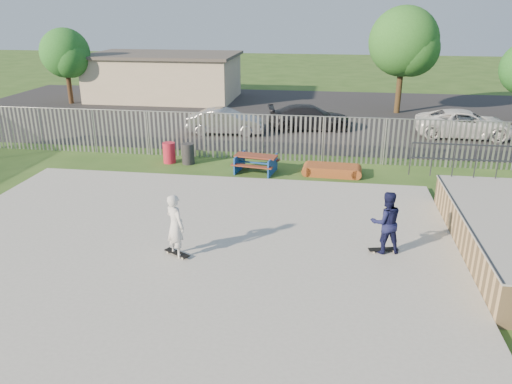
# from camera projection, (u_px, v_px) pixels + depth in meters

# --- Properties ---
(ground) EXTENTS (120.00, 120.00, 0.00)m
(ground) POSITION_uv_depth(u_px,v_px,m) (184.00, 251.00, 13.87)
(ground) COLOR #2B4E1A
(ground) RESTS_ON ground
(concrete_slab) EXTENTS (15.00, 12.00, 0.15)m
(concrete_slab) POSITION_uv_depth(u_px,v_px,m) (184.00, 248.00, 13.84)
(concrete_slab) COLOR #9E9E99
(concrete_slab) RESTS_ON ground
(fence) EXTENTS (26.04, 16.02, 2.00)m
(fence) POSITION_uv_depth(u_px,v_px,m) (246.00, 168.00, 17.63)
(fence) COLOR gray
(fence) RESTS_ON ground
(picnic_table) EXTENTS (1.89, 1.64, 0.72)m
(picnic_table) POSITION_uv_depth(u_px,v_px,m) (256.00, 163.00, 20.28)
(picnic_table) COLOR maroon
(picnic_table) RESTS_ON ground
(funbox) EXTENTS (2.00, 1.08, 0.39)m
(funbox) POSITION_uv_depth(u_px,v_px,m) (332.00, 170.00, 20.00)
(funbox) COLOR brown
(funbox) RESTS_ON ground
(trash_bin_red) EXTENTS (0.53, 0.53, 0.89)m
(trash_bin_red) POSITION_uv_depth(u_px,v_px,m) (169.00, 153.00, 21.46)
(trash_bin_red) COLOR #B61C30
(trash_bin_red) RESTS_ON ground
(trash_bin_grey) EXTENTS (0.53, 0.53, 0.89)m
(trash_bin_grey) POSITION_uv_depth(u_px,v_px,m) (188.00, 154.00, 21.31)
(trash_bin_grey) COLOR #272729
(trash_bin_grey) RESTS_ON ground
(parking_lot) EXTENTS (40.00, 18.00, 0.02)m
(parking_lot) POSITION_uv_depth(u_px,v_px,m) (268.00, 113.00, 31.46)
(parking_lot) COLOR black
(parking_lot) RESTS_ON ground
(car_silver) EXTENTS (4.07, 1.68, 1.31)m
(car_silver) POSITION_uv_depth(u_px,v_px,m) (226.00, 122.00, 26.14)
(car_silver) COLOR #A6A5AA
(car_silver) RESTS_ON parking_lot
(car_dark) EXTENTS (4.79, 2.60, 1.32)m
(car_dark) POSITION_uv_depth(u_px,v_px,m) (310.00, 117.00, 27.07)
(car_dark) COLOR black
(car_dark) RESTS_ON parking_lot
(car_white) EXTENTS (5.04, 2.53, 1.37)m
(car_white) POSITION_uv_depth(u_px,v_px,m) (465.00, 124.00, 25.51)
(car_white) COLOR white
(car_white) RESTS_ON parking_lot
(building) EXTENTS (10.40, 6.40, 3.20)m
(building) POSITION_uv_depth(u_px,v_px,m) (165.00, 76.00, 35.69)
(building) COLOR beige
(building) RESTS_ON ground
(tree_left) EXTENTS (3.26, 3.26, 5.03)m
(tree_left) POSITION_uv_depth(u_px,v_px,m) (65.00, 53.00, 33.33)
(tree_left) COLOR #432D1B
(tree_left) RESTS_ON ground
(tree_mid) EXTENTS (4.17, 4.17, 6.43)m
(tree_mid) POSITION_uv_depth(u_px,v_px,m) (404.00, 42.00, 30.02)
(tree_mid) COLOR #47341C
(tree_mid) RESTS_ON ground
(skateboard_a) EXTENTS (0.82, 0.38, 0.08)m
(skateboard_a) POSITION_uv_depth(u_px,v_px,m) (383.00, 250.00, 13.50)
(skateboard_a) COLOR black
(skateboard_a) RESTS_ON concrete_slab
(skateboard_b) EXTENTS (0.80, 0.56, 0.08)m
(skateboard_b) POSITION_uv_depth(u_px,v_px,m) (177.00, 254.00, 13.30)
(skateboard_b) COLOR black
(skateboard_b) RESTS_ON concrete_slab
(skater_navy) EXTENTS (0.97, 0.83, 1.72)m
(skater_navy) POSITION_uv_depth(u_px,v_px,m) (386.00, 222.00, 13.21)
(skater_navy) COLOR #13163B
(skater_navy) RESTS_ON concrete_slab
(skater_white) EXTENTS (0.75, 0.72, 1.72)m
(skater_white) POSITION_uv_depth(u_px,v_px,m) (175.00, 226.00, 13.01)
(skater_white) COLOR silver
(skater_white) RESTS_ON concrete_slab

